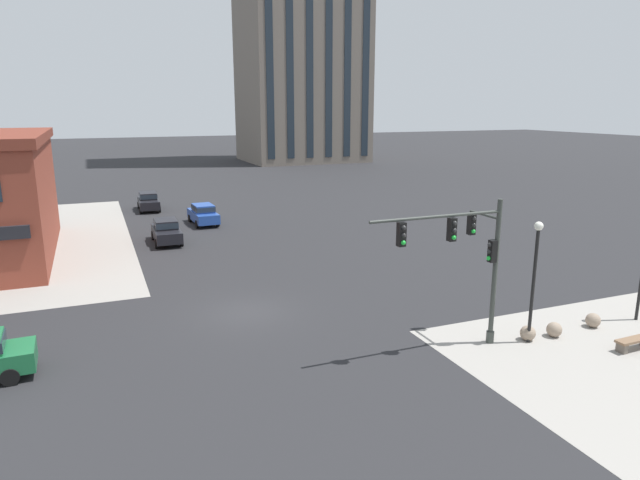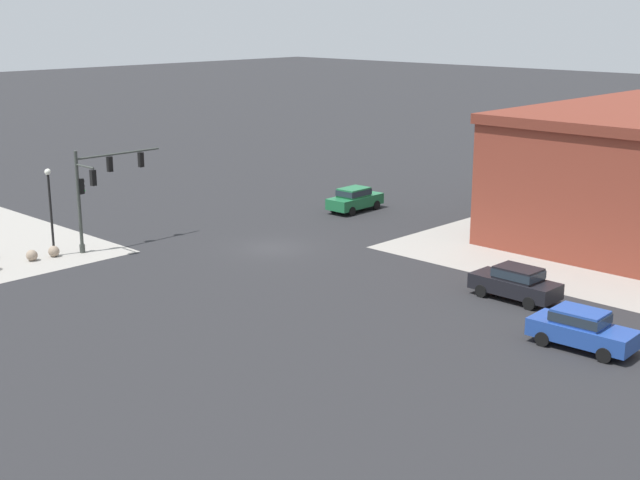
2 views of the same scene
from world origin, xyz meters
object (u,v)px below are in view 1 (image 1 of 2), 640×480
at_px(street_lamp_corner_near, 535,268).
at_px(car_main_southbound_near, 166,230).
at_px(bench_near_signal, 635,342).
at_px(car_main_northbound_far, 203,213).
at_px(bollard_sphere_curb_c, 593,320).
at_px(bollard_sphere_curb_a, 528,333).
at_px(traffic_signal_main, 470,252).
at_px(bollard_sphere_curb_b, 554,330).
at_px(car_main_northbound_near, 148,201).

relative_size(street_lamp_corner_near, car_main_southbound_near, 1.16).
distance_m(bench_near_signal, car_main_northbound_far, 33.22).
height_order(bollard_sphere_curb_c, street_lamp_corner_near, street_lamp_corner_near).
bearing_deg(car_main_southbound_near, bollard_sphere_curb_c, -56.44).
relative_size(bollard_sphere_curb_a, car_main_southbound_near, 0.15).
bearing_deg(traffic_signal_main, car_main_northbound_far, 100.83).
distance_m(bollard_sphere_curb_c, bench_near_signal, 2.44).
bearing_deg(bench_near_signal, car_main_southbound_near, 120.40).
bearing_deg(bench_near_signal, bollard_sphere_curb_c, 81.04).
xyz_separation_m(bollard_sphere_curb_a, bollard_sphere_curb_b, (1.31, -0.12, 0.00)).
bearing_deg(bench_near_signal, traffic_signal_main, 153.72).
bearing_deg(street_lamp_corner_near, bollard_sphere_curb_b, 1.54).
distance_m(car_main_northbound_near, car_main_northbound_far, 9.09).
bearing_deg(traffic_signal_main, bollard_sphere_curb_b, -10.60).
bearing_deg(car_main_northbound_near, car_main_southbound_near, -90.43).
height_order(bollard_sphere_curb_a, car_main_northbound_far, car_main_northbound_far).
xyz_separation_m(bollard_sphere_curb_c, car_main_northbound_near, (-15.39, 37.14, 0.60)).
bearing_deg(bollard_sphere_curb_b, bollard_sphere_curb_c, 4.03).
distance_m(street_lamp_corner_near, car_main_northbound_near, 39.17).
relative_size(bench_near_signal, car_main_southbound_near, 0.41).
bearing_deg(car_main_northbound_far, bollard_sphere_curb_c, -67.65).
bearing_deg(bench_near_signal, car_main_northbound_far, 110.17).
relative_size(bollard_sphere_curb_a, bollard_sphere_curb_c, 1.00).
relative_size(bollard_sphere_curb_a, bench_near_signal, 0.35).
distance_m(bollard_sphere_curb_a, car_main_northbound_near, 38.98).
bearing_deg(bollard_sphere_curb_a, bench_near_signal, -35.29).
bearing_deg(bollard_sphere_curb_c, bollard_sphere_curb_a, -179.27).
xyz_separation_m(street_lamp_corner_near, car_main_northbound_near, (-11.57, 37.34, -2.32)).
bearing_deg(car_main_southbound_near, bollard_sphere_curb_b, -60.90).
bearing_deg(traffic_signal_main, bench_near_signal, -26.28).
bearing_deg(car_main_northbound_far, bench_near_signal, -69.83).
xyz_separation_m(traffic_signal_main, car_main_northbound_far, (-5.39, 28.19, -3.03)).
height_order(bollard_sphere_curb_a, bollard_sphere_curb_c, same).
xyz_separation_m(bollard_sphere_curb_b, car_main_northbound_near, (-12.99, 37.31, 0.60)).
height_order(bollard_sphere_curb_b, car_main_northbound_far, car_main_northbound_far).
bearing_deg(bollard_sphere_curb_b, street_lamp_corner_near, -178.46).
distance_m(traffic_signal_main, bollard_sphere_curb_c, 7.41).
relative_size(bollard_sphere_curb_c, bench_near_signal, 0.35).
distance_m(bollard_sphere_curb_b, car_main_northbound_near, 39.51).
bearing_deg(street_lamp_corner_near, traffic_signal_main, 163.18).
distance_m(street_lamp_corner_near, car_main_northbound_far, 30.16).
height_order(traffic_signal_main, bollard_sphere_curb_b, traffic_signal_main).
height_order(bench_near_signal, street_lamp_corner_near, street_lamp_corner_near).
bearing_deg(bollard_sphere_curb_b, bollard_sphere_curb_a, 174.70).
bearing_deg(traffic_signal_main, bollard_sphere_curb_c, -5.20).
bearing_deg(car_main_northbound_near, bench_near_signal, -69.21).
xyz_separation_m(bollard_sphere_curb_a, car_main_northbound_far, (-8.12, 28.82, 0.60)).
xyz_separation_m(bollard_sphere_curb_b, bench_near_signal, (2.02, -2.24, 0.00)).
height_order(bollard_sphere_curb_a, street_lamp_corner_near, street_lamp_corner_near).
bearing_deg(traffic_signal_main, street_lamp_corner_near, -16.82).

